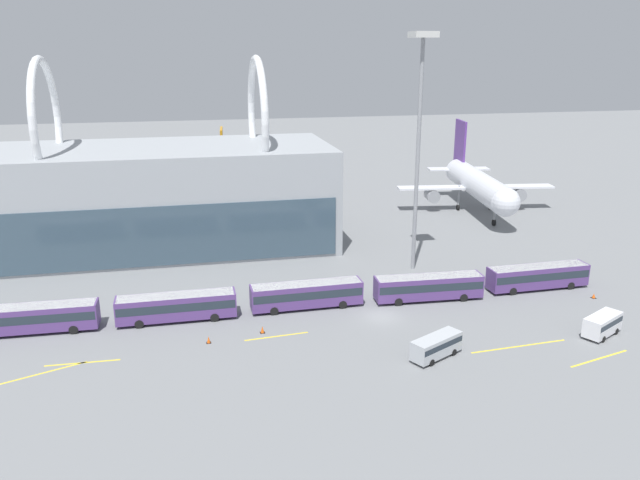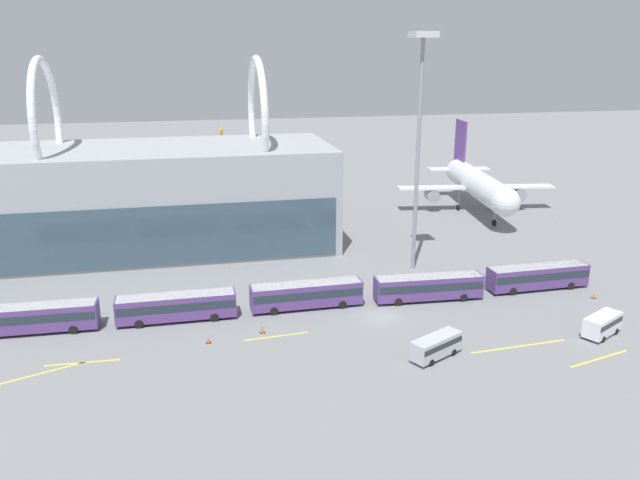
{
  "view_description": "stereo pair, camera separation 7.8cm",
  "coord_description": "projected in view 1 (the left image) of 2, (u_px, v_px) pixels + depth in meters",
  "views": [
    {
      "loc": [
        -21.38,
        -63.86,
        29.88
      ],
      "look_at": [
        -3.19,
        18.77,
        4.0
      ],
      "focal_mm": 35.0,
      "sensor_mm": 36.0,
      "label": 1
    },
    {
      "loc": [
        -21.3,
        -63.88,
        29.88
      ],
      "look_at": [
        -3.19,
        18.77,
        4.0
      ],
      "focal_mm": 35.0,
      "sensor_mm": 36.0,
      "label": 2
    }
  ],
  "objects": [
    {
      "name": "shuttle_bus_1",
      "position": [
        177.0,
        305.0,
        71.29
      ],
      "size": [
        13.47,
        2.78,
        3.14
      ],
      "rotation": [
        0.0,
        0.0,
        0.0
      ],
      "color": "#56387A",
      "rests_on": "ground_plane"
    },
    {
      "name": "lane_stripe_4",
      "position": [
        405.0,
        285.0,
        82.53
      ],
      "size": [
        6.8,
        2.81,
        0.01
      ],
      "primitive_type": "cube",
      "rotation": [
        0.0,
        0.0,
        0.37
      ],
      "color": "yellow",
      "rests_on": "ground_plane"
    },
    {
      "name": "ground_plane",
      "position": [
        381.0,
        317.0,
        72.78
      ],
      "size": [
        440.0,
        440.0,
        0.0
      ],
      "primitive_type": "plane",
      "color": "slate"
    },
    {
      "name": "service_van_crossing",
      "position": [
        602.0,
        324.0,
        67.69
      ],
      "size": [
        5.5,
        4.21,
        2.36
      ],
      "rotation": [
        0.0,
        0.0,
        0.49
      ],
      "color": "silver",
      "rests_on": "ground_plane"
    },
    {
      "name": "shuttle_bus_0",
      "position": [
        34.0,
        317.0,
        68.28
      ],
      "size": [
        13.53,
        3.03,
        3.14
      ],
      "rotation": [
        0.0,
        0.0,
        -0.03
      ],
      "color": "#56387A",
      "rests_on": "ground_plane"
    },
    {
      "name": "shuttle_bus_3",
      "position": [
        429.0,
        286.0,
        77.22
      ],
      "size": [
        13.59,
        3.38,
        3.14
      ],
      "rotation": [
        0.0,
        0.0,
        -0.05
      ],
      "color": "#56387A",
      "rests_on": "ground_plane"
    },
    {
      "name": "traffic_cone_0",
      "position": [
        262.0,
        330.0,
        68.57
      ],
      "size": [
        0.55,
        0.55,
        0.8
      ],
      "color": "black",
      "rests_on": "ground_plane"
    },
    {
      "name": "traffic_cone_1",
      "position": [
        594.0,
        296.0,
        78.22
      ],
      "size": [
        0.57,
        0.57,
        0.59
      ],
      "color": "black",
      "rests_on": "ground_plane"
    },
    {
      "name": "airliner_at_gate_far",
      "position": [
        477.0,
        183.0,
        119.11
      ],
      "size": [
        30.36,
        34.43,
        15.96
      ],
      "rotation": [
        0.0,
        0.0,
        -1.72
      ],
      "color": "silver",
      "rests_on": "ground_plane"
    },
    {
      "name": "lane_stripe_1",
      "position": [
        30.0,
        376.0,
        59.48
      ],
      "size": [
        10.06,
        4.16,
        0.01
      ],
      "primitive_type": "cube",
      "rotation": [
        0.0,
        0.0,
        0.38
      ],
      "color": "yellow",
      "rests_on": "ground_plane"
    },
    {
      "name": "shuttle_bus_4",
      "position": [
        538.0,
        275.0,
        80.81
      ],
      "size": [
        13.52,
        2.99,
        3.14
      ],
      "rotation": [
        0.0,
        0.0,
        0.02
      ],
      "color": "#56387A",
      "rests_on": "ground_plane"
    },
    {
      "name": "lane_stripe_2",
      "position": [
        83.0,
        363.0,
        62.09
      ],
      "size": [
        7.26,
        0.46,
        0.01
      ],
      "primitive_type": "cube",
      "rotation": [
        0.0,
        0.0,
        -0.03
      ],
      "color": "yellow",
      "rests_on": "ground_plane"
    },
    {
      "name": "floodlight_mast",
      "position": [
        420.0,
        104.0,
        82.16
      ],
      "size": [
        3.15,
        3.15,
        32.13
      ],
      "color": "gray",
      "rests_on": "ground_plane"
    },
    {
      "name": "service_van_foreground",
      "position": [
        436.0,
        345.0,
        62.82
      ],
      "size": [
        6.16,
        4.44,
        2.29
      ],
      "rotation": [
        0.0,
        0.0,
        0.48
      ],
      "color": "#B2B7BC",
      "rests_on": "ground_plane"
    },
    {
      "name": "lane_stripe_3",
      "position": [
        599.0,
        359.0,
        62.94
      ],
      "size": [
        7.81,
        2.2,
        0.01
      ],
      "primitive_type": "cube",
      "rotation": [
        0.0,
        0.0,
        0.25
      ],
      "color": "yellow",
      "rests_on": "ground_plane"
    },
    {
      "name": "shuttle_bus_2",
      "position": [
        307.0,
        293.0,
        74.83
      ],
      "size": [
        13.51,
        2.93,
        3.14
      ],
      "rotation": [
        0.0,
        0.0,
        0.02
      ],
      "color": "#56387A",
      "rests_on": "ground_plane"
    },
    {
      "name": "airliner_at_gate_near",
      "position": [
        223.0,
        199.0,
        108.06
      ],
      "size": [
        36.61,
        37.01,
        15.63
      ],
      "rotation": [
        0.0,
        0.0,
        -1.65
      ],
      "color": "silver",
      "rests_on": "ground_plane"
    },
    {
      "name": "lane_stripe_5",
      "position": [
        277.0,
        336.0,
        67.81
      ],
      "size": [
        7.08,
        0.81,
        0.01
      ],
      "primitive_type": "cube",
      "rotation": [
        0.0,
        0.0,
        0.08
      ],
      "color": "yellow",
      "rests_on": "ground_plane"
    },
    {
      "name": "lane_stripe_0",
      "position": [
        519.0,
        346.0,
        65.54
      ],
      "size": [
        11.13,
        0.9,
        0.01
      ],
      "primitive_type": "cube",
      "rotation": [
        0.0,
        0.0,
        0.06
      ],
      "color": "yellow",
      "rests_on": "ground_plane"
    },
    {
      "name": "traffic_cone_2",
      "position": [
        209.0,
        340.0,
        66.2
      ],
      "size": [
        0.51,
        0.51,
        0.77
      ],
      "color": "black",
      "rests_on": "ground_plane"
    }
  ]
}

